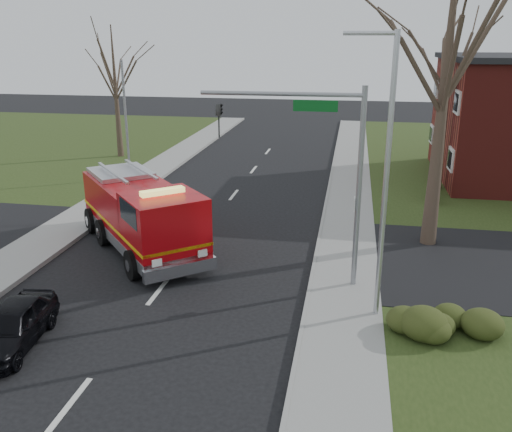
# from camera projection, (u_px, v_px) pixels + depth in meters

# --- Properties ---
(ground) EXTENTS (120.00, 120.00, 0.00)m
(ground) POSITION_uv_depth(u_px,v_px,m) (158.00, 292.00, 18.33)
(ground) COLOR black
(ground) RESTS_ON ground
(sidewalk_right) EXTENTS (2.40, 80.00, 0.15)m
(sidewalk_right) POSITION_uv_depth(u_px,v_px,m) (343.00, 305.00, 17.27)
(sidewalk_right) COLOR gray
(sidewalk_right) RESTS_ON ground
(health_center_sign) EXTENTS (0.12, 2.00, 1.40)m
(health_center_sign) POSITION_uv_depth(u_px,v_px,m) (434.00, 186.00, 27.99)
(health_center_sign) COLOR #4D121A
(health_center_sign) RESTS_ON ground
(hedge_corner) EXTENTS (2.80, 2.00, 0.90)m
(hedge_corner) POSITION_uv_depth(u_px,v_px,m) (440.00, 313.00, 15.71)
(hedge_corner) COLOR #2B3513
(hedge_corner) RESTS_ON lawn_right
(bare_tree_near) EXTENTS (6.00, 6.00, 12.00)m
(bare_tree_near) POSITION_uv_depth(u_px,v_px,m) (447.00, 59.00, 20.02)
(bare_tree_near) COLOR #362820
(bare_tree_near) RESTS_ON ground
(bare_tree_far) EXTENTS (5.25, 5.25, 10.50)m
(bare_tree_far) POSITION_uv_depth(u_px,v_px,m) (448.00, 71.00, 28.47)
(bare_tree_far) COLOR #362820
(bare_tree_far) RESTS_ON ground
(bare_tree_left) EXTENTS (4.50, 4.50, 9.00)m
(bare_tree_left) POSITION_uv_depth(u_px,v_px,m) (115.00, 78.00, 36.94)
(bare_tree_left) COLOR #362820
(bare_tree_left) RESTS_ON ground
(traffic_signal_mast) EXTENTS (5.29, 0.18, 6.80)m
(traffic_signal_mast) POSITION_uv_depth(u_px,v_px,m) (320.00, 151.00, 17.38)
(traffic_signal_mast) COLOR gray
(traffic_signal_mast) RESTS_ON ground
(streetlight_pole) EXTENTS (1.48, 0.16, 8.40)m
(streetlight_pole) POSITION_uv_depth(u_px,v_px,m) (384.00, 173.00, 15.24)
(streetlight_pole) COLOR #B7BABF
(streetlight_pole) RESTS_ON ground
(utility_pole_far) EXTENTS (0.14, 0.14, 7.00)m
(utility_pole_far) POSITION_uv_depth(u_px,v_px,m) (126.00, 122.00, 31.44)
(utility_pole_far) COLOR gray
(utility_pole_far) RESTS_ON ground
(fire_engine) EXTENTS (7.02, 7.57, 3.12)m
(fire_engine) POSITION_uv_depth(u_px,v_px,m) (142.00, 216.00, 21.55)
(fire_engine) COLOR #A6070C
(fire_engine) RESTS_ON ground
(parked_car_maroon) EXTENTS (1.89, 3.79, 1.24)m
(parked_car_maroon) POSITION_uv_depth(u_px,v_px,m) (12.00, 326.00, 14.95)
(parked_car_maroon) COLOR black
(parked_car_maroon) RESTS_ON ground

